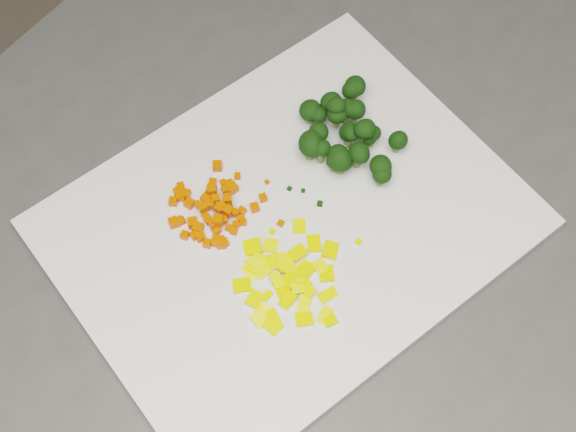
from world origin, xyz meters
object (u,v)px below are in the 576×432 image
cutting_board (288,223)px  broccoli_pile (347,130)px  carrot_pile (216,203)px  counter_block (300,359)px  pepper_pile (291,273)px

cutting_board → broccoli_pile: size_ratio=3.75×
carrot_pile → counter_block: bearing=-31.7°
cutting_board → carrot_pile: bearing=142.3°
counter_block → carrot_pile: bearing=148.3°
pepper_pile → broccoli_pile: bearing=41.3°
counter_block → broccoli_pile: size_ratio=9.85×
pepper_pile → broccoli_pile: size_ratio=0.97×
counter_block → cutting_board: (-0.02, 0.00, 0.46)m
broccoli_pile → cutting_board: bearing=-151.5°
carrot_pile → broccoli_pile: 0.15m
cutting_board → pepper_pile: (-0.02, -0.05, 0.01)m
pepper_pile → carrot_pile: bearing=108.1°
cutting_board → carrot_pile: (-0.05, 0.04, 0.02)m
pepper_pile → broccoli_pile: (0.11, 0.10, 0.02)m
counter_block → broccoli_pile: (0.07, 0.05, 0.49)m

